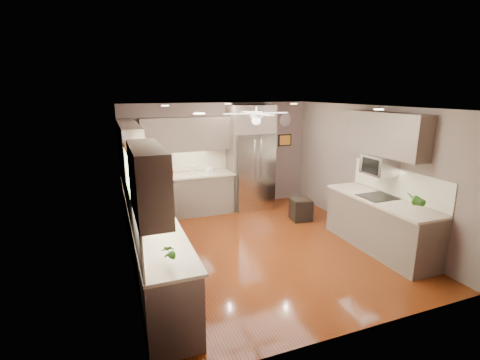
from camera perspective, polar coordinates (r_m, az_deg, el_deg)
floor at (r=6.46m, az=3.53°, el=-10.89°), size 5.00×5.00×0.00m
ceiling at (r=5.85m, az=3.91°, el=11.86°), size 5.00×5.00×0.00m
wall_back at (r=8.32m, az=-3.49°, el=3.93°), size 4.50×0.00×4.50m
wall_front at (r=4.02m, az=18.87°, el=-8.42°), size 4.50×0.00×4.50m
wall_left at (r=5.52m, az=-18.07°, el=-2.17°), size 0.00×5.00×5.00m
wall_right at (r=7.25m, az=20.12°, el=1.51°), size 0.00×5.00×5.00m
canister_a at (r=7.79m, az=-11.21°, el=1.23°), size 0.12×0.12×0.15m
canister_c at (r=7.92m, az=-7.81°, el=1.67°), size 0.15×0.15×0.19m
soap_bottle at (r=5.36m, az=-15.72°, el=-4.82°), size 0.11×0.11×0.20m
potted_plant_left at (r=3.89m, az=-11.58°, el=-11.52°), size 0.15×0.11×0.27m
potted_plant_right at (r=6.04m, az=26.79°, el=-2.91°), size 0.20×0.16×0.36m
bowl at (r=8.00m, az=-4.99°, el=1.42°), size 0.29×0.29×0.06m
left_run at (r=5.93m, az=-14.71°, el=-8.63°), size 0.65×4.70×1.45m
back_run at (r=8.03m, az=-7.70°, el=-2.17°), size 1.85×0.65×1.45m
uppers at (r=6.31m, az=-5.08°, el=6.29°), size 4.50×4.70×0.95m
window at (r=4.96m, az=-17.65°, el=-0.37°), size 0.05×1.12×0.92m
sink at (r=5.17m, az=-13.91°, el=-6.98°), size 0.50×0.70×0.32m
refrigerator at (r=8.25m, az=1.89°, el=3.43°), size 1.06×0.75×2.45m
right_run at (r=6.68m, az=21.92°, el=-6.57°), size 0.70×2.20×1.45m
microwave at (r=6.65m, az=21.89°, el=2.29°), size 0.43×0.55×0.34m
ceiling_fan at (r=6.13m, az=2.69°, el=10.42°), size 1.18×1.18×0.32m
recessed_lights at (r=6.20m, az=1.98°, el=11.96°), size 2.84×3.14×0.01m
wall_clock at (r=8.88m, az=7.46°, el=9.71°), size 0.30×0.03×0.30m
framed_print at (r=8.93m, az=7.37°, el=6.50°), size 0.36×0.03×0.30m
stool at (r=7.76m, az=9.97°, el=-4.76°), size 0.47×0.47×0.48m
paper_towel at (r=4.81m, az=-13.51°, el=-6.38°), size 0.12×0.12×0.29m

